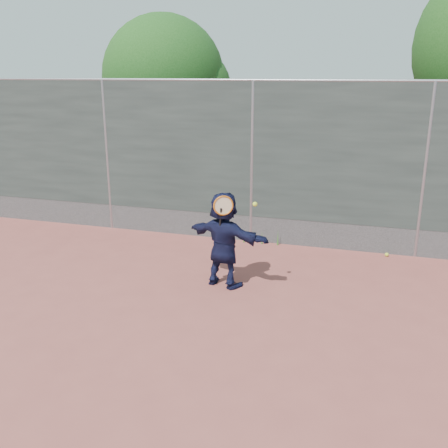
# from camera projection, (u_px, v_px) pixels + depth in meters

# --- Properties ---
(ground) EXTENTS (80.00, 80.00, 0.00)m
(ground) POSITION_uv_depth(u_px,v_px,m) (187.00, 324.00, 6.47)
(ground) COLOR #9E4C42
(ground) RESTS_ON ground
(player) EXTENTS (1.43, 0.81, 1.47)m
(player) POSITION_uv_depth(u_px,v_px,m) (224.00, 240.00, 7.46)
(player) COLOR #141737
(player) RESTS_ON ground
(ball_ground) EXTENTS (0.07, 0.07, 0.07)m
(ball_ground) POSITION_uv_depth(u_px,v_px,m) (387.00, 255.00, 8.84)
(ball_ground) COLOR #CFDF31
(ball_ground) RESTS_ON ground
(fence) EXTENTS (20.00, 0.06, 3.03)m
(fence) POSITION_uv_depth(u_px,v_px,m) (252.00, 160.00, 9.22)
(fence) COLOR #38423D
(fence) RESTS_ON ground
(swing_action) EXTENTS (0.62, 0.16, 0.51)m
(swing_action) POSITION_uv_depth(u_px,v_px,m) (226.00, 207.00, 7.09)
(swing_action) COLOR #BF5D12
(swing_action) RESTS_ON ground
(tree_left) EXTENTS (3.15, 3.00, 4.53)m
(tree_left) POSITION_uv_depth(u_px,v_px,m) (170.00, 80.00, 12.40)
(tree_left) COLOR #382314
(tree_left) RESTS_ON ground
(weed_clump) EXTENTS (0.68, 0.07, 0.30)m
(weed_clump) POSITION_uv_depth(u_px,v_px,m) (264.00, 237.00, 9.45)
(weed_clump) COLOR #387226
(weed_clump) RESTS_ON ground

